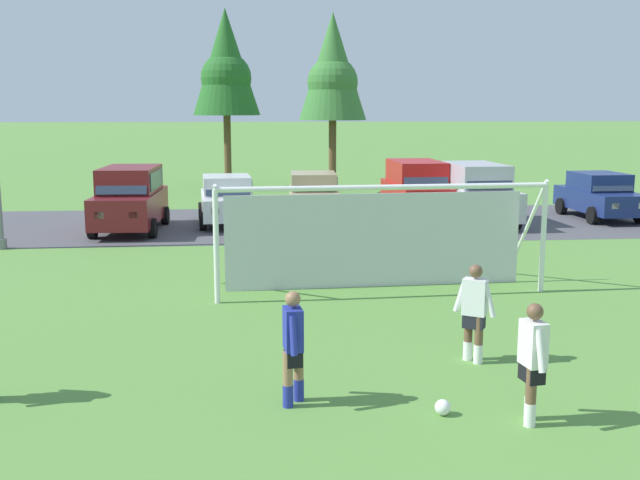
# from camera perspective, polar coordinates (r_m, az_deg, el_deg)

# --- Properties ---
(ground_plane) EXTENTS (400.00, 400.00, 0.00)m
(ground_plane) POSITION_cam_1_polar(r_m,az_deg,el_deg) (18.52, 1.13, -2.91)
(ground_plane) COLOR #598C3D
(parking_lot_strip) EXTENTS (52.00, 8.40, 0.01)m
(parking_lot_strip) POSITION_cam_1_polar(r_m,az_deg,el_deg) (27.25, -0.93, 1.29)
(parking_lot_strip) COLOR #4C4C51
(parking_lot_strip) RESTS_ON ground
(soccer_ball) EXTENTS (0.22, 0.22, 0.22)m
(soccer_ball) POSITION_cam_1_polar(r_m,az_deg,el_deg) (10.64, 9.30, -12.41)
(soccer_ball) COLOR white
(soccer_ball) RESTS_ON ground
(soccer_goal) EXTENTS (7.51, 2.31, 2.57)m
(soccer_goal) POSITION_cam_1_polar(r_m,az_deg,el_deg) (17.26, 4.35, 0.48)
(soccer_goal) COLOR white
(soccer_goal) RESTS_ON ground
(player_striker_near) EXTENTS (0.32, 0.74, 1.64)m
(player_striker_near) POSITION_cam_1_polar(r_m,az_deg,el_deg) (10.64, -2.05, -8.18)
(player_striker_near) COLOR #936B4C
(player_striker_near) RESTS_ON ground
(player_winger_left) EXTENTS (0.30, 0.75, 1.64)m
(player_winger_left) POSITION_cam_1_polar(r_m,az_deg,el_deg) (10.40, 15.79, -9.01)
(player_winger_left) COLOR brown
(player_winger_left) RESTS_ON ground
(player_winger_right) EXTENTS (0.63, 0.52, 1.64)m
(player_winger_right) POSITION_cam_1_polar(r_m,az_deg,el_deg) (12.61, 11.61, -5.47)
(player_winger_right) COLOR brown
(player_winger_right) RESTS_ON ground
(parked_car_slot_far_left) EXTENTS (2.25, 4.66, 2.16)m
(parked_car_slot_far_left) POSITION_cam_1_polar(r_m,az_deg,el_deg) (26.22, -14.19, 3.08)
(parked_car_slot_far_left) COLOR maroon
(parked_car_slot_far_left) RESTS_ON ground
(parked_car_slot_left) EXTENTS (2.29, 4.33, 1.72)m
(parked_car_slot_left) POSITION_cam_1_polar(r_m,az_deg,el_deg) (27.24, -7.04, 3.06)
(parked_car_slot_left) COLOR silver
(parked_car_slot_left) RESTS_ON ground
(parked_car_slot_center_left) EXTENTS (2.18, 4.27, 1.72)m
(parked_car_slot_center_left) POSITION_cam_1_polar(r_m,az_deg,el_deg) (28.34, -0.49, 3.41)
(parked_car_slot_center_left) COLOR tan
(parked_car_slot_center_left) RESTS_ON ground
(parked_car_slot_center) EXTENTS (2.21, 4.64, 2.16)m
(parked_car_slot_center) POSITION_cam_1_polar(r_m,az_deg,el_deg) (28.61, 7.35, 3.86)
(parked_car_slot_center) COLOR red
(parked_car_slot_center) RESTS_ON ground
(parked_car_slot_center_right) EXTENTS (2.30, 4.68, 2.16)m
(parked_car_slot_center_right) POSITION_cam_1_polar(r_m,az_deg,el_deg) (27.59, 11.72, 3.51)
(parked_car_slot_center_right) COLOR #B2B2BC
(parked_car_slot_center_right) RESTS_ON ground
(parked_car_slot_right) EXTENTS (2.14, 4.25, 1.72)m
(parked_car_slot_right) POSITION_cam_1_polar(r_m,az_deg,el_deg) (30.19, 20.44, 3.18)
(parked_car_slot_right) COLOR navy
(parked_car_slot_right) RESTS_ON ground
(tree_left_edge) EXTENTS (3.38, 3.38, 9.00)m
(tree_left_edge) POSITION_cam_1_polar(r_m,az_deg,el_deg) (38.78, -7.15, 12.97)
(tree_left_edge) COLOR brown
(tree_left_edge) RESTS_ON ground
(tree_mid_left) EXTENTS (3.20, 3.20, 8.52)m
(tree_mid_left) POSITION_cam_1_polar(r_m,az_deg,el_deg) (36.20, 0.97, 12.73)
(tree_mid_left) COLOR brown
(tree_mid_left) RESTS_ON ground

